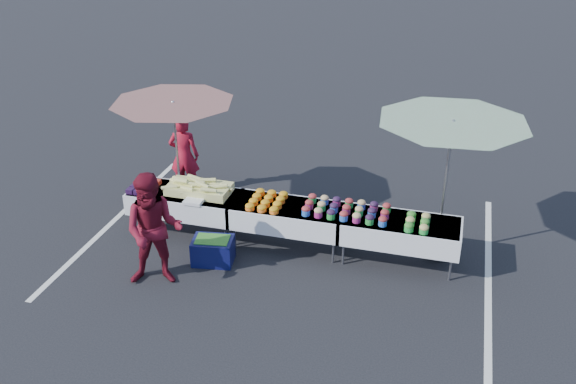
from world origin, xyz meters
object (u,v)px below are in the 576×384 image
(table_center, at_px, (288,215))
(vendor, at_px, (184,155))
(customer, at_px, (154,230))
(umbrella_left, at_px, (174,112))
(umbrella_right, at_px, (452,133))
(table_left, at_px, (185,201))
(storage_bin, at_px, (213,250))
(table_right, at_px, (400,230))

(table_center, relative_size, vendor, 1.21)
(vendor, distance_m, customer, 2.98)
(umbrella_left, bearing_deg, vendor, 107.72)
(umbrella_right, bearing_deg, table_left, -174.55)
(table_left, bearing_deg, table_center, 0.00)
(vendor, xyz_separation_m, customer, (0.80, -2.86, 0.12))
(table_left, height_order, storage_bin, table_left)
(table_center, xyz_separation_m, umbrella_left, (-2.15, 0.55, 1.35))
(table_left, distance_m, customer, 1.54)
(table_left, relative_size, vendor, 1.21)
(vendor, xyz_separation_m, umbrella_left, (0.26, -0.81, 1.17))
(table_center, relative_size, umbrella_right, 0.66)
(vendor, relative_size, umbrella_left, 0.65)
(umbrella_left, bearing_deg, table_right, -7.96)
(customer, bearing_deg, umbrella_right, 8.52)
(vendor, xyz_separation_m, umbrella_right, (4.80, -0.96, 1.33))
(umbrella_right, bearing_deg, customer, -154.58)
(vendor, bearing_deg, table_right, 152.50)
(customer, relative_size, umbrella_right, 0.63)
(vendor, bearing_deg, table_center, 140.91)
(umbrella_right, bearing_deg, umbrella_left, 178.09)
(table_center, bearing_deg, umbrella_right, 9.49)
(table_center, relative_size, table_right, 1.00)
(table_right, height_order, customer, customer)
(table_center, bearing_deg, vendor, 150.44)
(table_left, xyz_separation_m, table_center, (1.80, 0.00, 0.00))
(customer, bearing_deg, vendor, 88.72)
(customer, bearing_deg, table_center, 26.16)
(umbrella_left, height_order, umbrella_right, umbrella_right)
(table_center, bearing_deg, storage_bin, -142.67)
(table_right, relative_size, umbrella_right, 0.66)
(umbrella_left, bearing_deg, storage_bin, -49.42)
(umbrella_left, distance_m, umbrella_right, 4.54)
(umbrella_right, bearing_deg, table_right, -145.97)
(table_left, height_order, table_center, same)
(umbrella_left, bearing_deg, table_left, -57.88)
(customer, xyz_separation_m, storage_bin, (0.59, 0.73, -0.68))
(table_right, bearing_deg, table_left, 180.00)
(table_center, distance_m, umbrella_left, 2.60)
(storage_bin, bearing_deg, umbrella_right, 9.89)
(storage_bin, bearing_deg, umbrella_left, 121.47)
(umbrella_right, distance_m, storage_bin, 4.07)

